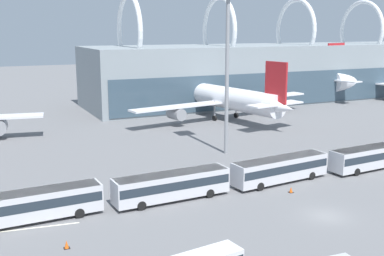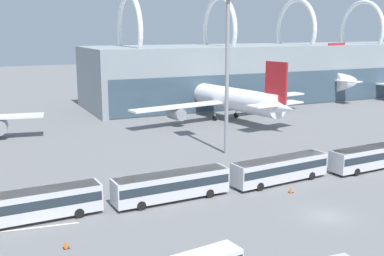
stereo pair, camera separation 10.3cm
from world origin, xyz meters
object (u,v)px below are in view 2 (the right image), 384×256
Objects in this scene: airliner_parked_remote at (369,78)px; shuttle_bus_1 at (34,203)px; airliner_at_gate_far at (224,97)px; traffic_cone_1 at (66,244)px; traffic_cone_2 at (291,190)px; shuttle_bus_2 at (172,184)px; shuttle_bus_4 at (372,156)px; floodlight_mast at (228,30)px; shuttle_bus_3 at (280,168)px.

airliner_parked_remote is 107.89m from shuttle_bus_1.
airliner_at_gate_far reaches higher than traffic_cone_1.
traffic_cone_2 is at bearing -10.48° from shuttle_bus_1.
airliner_parked_remote is at bearing 39.96° from traffic_cone_2.
shuttle_bus_2 is 1.00× the size of shuttle_bus_4.
floodlight_mast is 26.17m from traffic_cone_2.
shuttle_bus_2 is 14.74m from traffic_cone_1.
floodlight_mast is at bearing -161.98° from airliner_parked_remote.
shuttle_bus_2 is 18.72× the size of traffic_cone_1.
traffic_cone_1 is at bearing -79.96° from shuttle_bus_1.
shuttle_bus_1 is 7.71m from traffic_cone_1.
shuttle_bus_2 is at bearing -134.69° from floodlight_mast.
airliner_at_gate_far is at bearing 62.22° from floodlight_mast.
shuttle_bus_2 is 29.02m from shuttle_bus_4.
airliner_parked_remote is at bearing 32.65° from traffic_cone_1.
shuttle_bus_4 is 20.44× the size of traffic_cone_2.
shuttle_bus_3 is (29.02, 0.06, 0.00)m from shuttle_bus_1.
shuttle_bus_3 is 14.52m from shuttle_bus_4.
shuttle_bus_4 is at bearing -48.34° from floodlight_mast.
shuttle_bus_1 is 29.02m from shuttle_bus_3.
shuttle_bus_2 is at bearing -3.92° from shuttle_bus_1.
airliner_parked_remote is 56.39× the size of traffic_cone_1.
airliner_parked_remote reaches higher than shuttle_bus_1.
traffic_cone_2 is (-1.05, -3.70, -1.51)m from shuttle_bus_3.
traffic_cone_2 is at bearing -95.33° from floodlight_mast.
floodlight_mast reaches higher than shuttle_bus_3.
traffic_cone_2 is (-66.48, -55.69, -4.85)m from airliner_parked_remote.
shuttle_bus_3 reaches higher than traffic_cone_1.
airliner_at_gate_far is at bearing -178.88° from airliner_parked_remote.
traffic_cone_2 is at bearing -17.03° from shuttle_bus_2.
airliner_parked_remote is 1.61× the size of floodlight_mast.
airliner_at_gate_far is 59.06m from shuttle_bus_1.
shuttle_bus_1 is at bearing -152.97° from floodlight_mast.
shuttle_bus_3 is at bearing -1.66° from shuttle_bus_2.
airliner_at_gate_far is 3.27× the size of shuttle_bus_4.
floodlight_mast is (0.70, 15.10, 16.60)m from shuttle_bus_3.
floodlight_mast is (-13.28, -25.22, 13.93)m from airliner_at_gate_far.
shuttle_bus_3 is 0.54× the size of floodlight_mast.
traffic_cone_2 is at bearing 150.64° from airliner_at_gate_far.
shuttle_bus_3 is 4.14m from traffic_cone_2.
traffic_cone_1 is (-92.73, -59.42, -4.82)m from airliner_parked_remote.
traffic_cone_2 is at bearing -111.78° from shuttle_bus_3.
floodlight_mast is (-13.81, 15.52, 16.60)m from shuttle_bus_4.
shuttle_bus_1 is 20.40× the size of traffic_cone_2.
airliner_parked_remote is 73.14m from shuttle_bus_4.
airliner_at_gate_far is at bearing 86.85° from shuttle_bus_4.
floodlight_mast reaches higher than shuttle_bus_4.
shuttle_bus_1 is at bearing -162.80° from airliner_parked_remote.
floodlight_mast is at bearing 127.77° from shuttle_bus_4.
shuttle_bus_1 is at bearing 174.17° from shuttle_bus_3.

